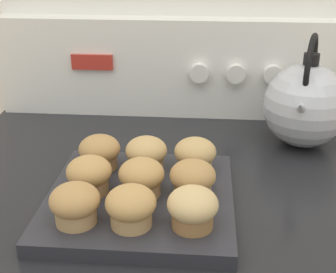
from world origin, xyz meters
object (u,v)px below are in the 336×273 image
Objects in this scene: muffin_r1_c2 at (193,179)px; muffin_r2_c2 at (195,155)px; muffin_r0_c0 at (75,204)px; muffin_pan at (140,200)px; muffin_r2_c0 at (100,152)px; muffin_r2_c1 at (146,154)px; muffin_r0_c2 at (193,208)px; muffin_r1_c0 at (89,175)px; muffin_r0_c1 at (131,207)px; muffin_r1_c1 at (142,177)px; tea_kettle at (306,104)px.

muffin_r1_c2 is 0.08m from muffin_r2_c2.
muffin_pan is at bearing 47.10° from muffin_r0_c0.
muffin_r2_c1 is (0.08, -0.00, 0.00)m from muffin_r2_c0.
muffin_r0_c2 is 0.17m from muffin_r1_c0.
muffin_r2_c1 is (0.00, 0.15, 0.00)m from muffin_r0_c1.
muffin_r2_c2 is (0.08, 0.16, 0.00)m from muffin_r0_c1.
muffin_r0_c0 and muffin_r0_c1 have the same top height.
muffin_r2_c0 and muffin_r2_c2 have the same top height.
muffin_r0_c1 is at bearing -134.10° from muffin_r1_c2.
muffin_r2_c1 is (-0.08, 0.15, 0.00)m from muffin_r0_c2.
muffin_r1_c1 is 0.11m from muffin_r2_c0.
muffin_r2_c1 is at bearing -178.62° from muffin_r2_c2.
muffin_r1_c2 is at bearing -44.93° from muffin_r2_c1.
muffin_r2_c1 is at bearing 89.86° from muffin_r0_c1.
muffin_r2_c1 is at bearing 135.07° from muffin_r1_c2.
muffin_r0_c1 is 0.17m from muffin_r2_c2.
muffin_r0_c1 and muffin_r1_c0 have the same top height.
muffin_r1_c0 is (-0.15, 0.08, 0.00)m from muffin_r0_c2.
muffin_r0_c2 is at bearing -26.50° from muffin_r1_c0.
muffin_r0_c0 is 1.00× the size of muffin_r1_c2.
muffin_r1_c0 is 1.00× the size of muffin_r1_c2.
muffin_r2_c1 is (-0.08, 0.08, 0.00)m from muffin_r1_c2.
muffin_r0_c0 is 0.15m from muffin_r2_c0.
muffin_pan is 4.08× the size of muffin_r2_c0.
muffin_r2_c0 is 0.31× the size of tea_kettle.
muffin_r0_c0 is 0.11m from muffin_r1_c1.
muffin_pan is at bearing -89.98° from muffin_r2_c1.
muffin_r2_c0 is (-0.15, 0.08, 0.00)m from muffin_r1_c2.
muffin_r0_c1 and muffin_r0_c2 have the same top height.
muffin_r0_c1 is 0.17m from muffin_r2_c0.
muffin_r1_c0 is (-0.07, 0.08, 0.00)m from muffin_r0_c1.
tea_kettle is at bearing 41.90° from muffin_r1_c1.
muffin_r0_c1 is at bearing -47.16° from muffin_r1_c0.
muffin_r2_c0 is 0.15m from muffin_r2_c2.
muffin_r1_c1 is 0.07m from muffin_r1_c2.
muffin_pan is 4.08× the size of muffin_r1_c2.
muffin_r1_c1 and muffin_r2_c1 have the same top height.
muffin_r0_c1 is 0.11m from muffin_r1_c0.
muffin_r0_c0 is at bearing 179.86° from muffin_r0_c1.
muffin_r0_c0 is at bearing -89.36° from muffin_r2_c0.
muffin_r2_c1 reaches higher than muffin_pan.
muffin_r1_c1 is (0.00, -0.00, 0.04)m from muffin_pan.
muffin_r2_c0 is 0.08m from muffin_r2_c1.
muffin_r1_c2 is (0.15, -0.00, 0.00)m from muffin_r1_c0.
muffin_r0_c2 and muffin_r1_c0 have the same top height.
muffin_r1_c1 is 1.00× the size of muffin_r2_c2.
muffin_r2_c2 is at bearing 27.18° from muffin_r1_c0.
muffin_r1_c0 is at bearing -134.24° from muffin_r2_c1.
muffin_r0_c2 is 0.11m from muffin_r1_c1.
tea_kettle reaches higher than muffin_pan.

